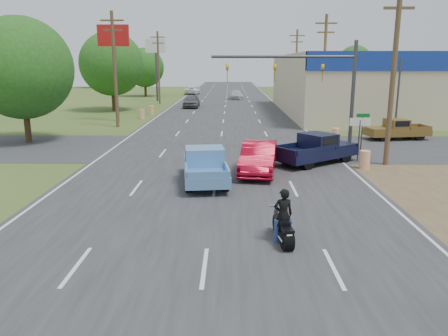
{
  "coord_description": "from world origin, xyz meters",
  "views": [
    {
      "loc": [
        0.72,
        -11.2,
        5.55
      ],
      "look_at": [
        0.45,
        6.61,
        1.3
      ],
      "focal_mm": 35.0,
      "sensor_mm": 36.0,
      "label": 1
    }
  ],
  "objects_px": {
    "red_convertible": "(259,158)",
    "motorcycle": "(283,229)",
    "blue_pickup": "(205,165)",
    "distant_car_grey": "(191,101)",
    "brown_pickup": "(396,129)",
    "rider": "(283,218)",
    "distant_car_white": "(192,91)",
    "navy_pickup": "(318,148)",
    "distant_car_silver": "(236,95)"
  },
  "relations": [
    {
      "from": "red_convertible",
      "to": "distant_car_silver",
      "type": "xyz_separation_m",
      "value": [
        -0.59,
        49.24,
        -0.08
      ]
    },
    {
      "from": "blue_pickup",
      "to": "distant_car_grey",
      "type": "bearing_deg",
      "value": 89.41
    },
    {
      "from": "blue_pickup",
      "to": "distant_car_grey",
      "type": "xyz_separation_m",
      "value": [
        -3.89,
        36.85,
        -0.02
      ]
    },
    {
      "from": "rider",
      "to": "blue_pickup",
      "type": "distance_m",
      "value": 7.9
    },
    {
      "from": "blue_pickup",
      "to": "navy_pickup",
      "type": "xyz_separation_m",
      "value": [
        6.23,
        4.22,
        0.01
      ]
    },
    {
      "from": "navy_pickup",
      "to": "rider",
      "type": "bearing_deg",
      "value": -52.87
    },
    {
      "from": "brown_pickup",
      "to": "rider",
      "type": "bearing_deg",
      "value": 141.97
    },
    {
      "from": "motorcycle",
      "to": "navy_pickup",
      "type": "height_order",
      "value": "navy_pickup"
    },
    {
      "from": "red_convertible",
      "to": "distant_car_silver",
      "type": "height_order",
      "value": "red_convertible"
    },
    {
      "from": "red_convertible",
      "to": "brown_pickup",
      "type": "relative_size",
      "value": 1.01
    },
    {
      "from": "distant_car_white",
      "to": "navy_pickup",
      "type": "bearing_deg",
      "value": 107.87
    },
    {
      "from": "red_convertible",
      "to": "motorcycle",
      "type": "relative_size",
      "value": 2.38
    },
    {
      "from": "distant_car_grey",
      "to": "distant_car_white",
      "type": "distance_m",
      "value": 25.25
    },
    {
      "from": "red_convertible",
      "to": "distant_car_silver",
      "type": "relative_size",
      "value": 0.98
    },
    {
      "from": "red_convertible",
      "to": "distant_car_silver",
      "type": "bearing_deg",
      "value": 98.81
    },
    {
      "from": "brown_pickup",
      "to": "distant_car_white",
      "type": "bearing_deg",
      "value": 12.1
    },
    {
      "from": "distant_car_white",
      "to": "blue_pickup",
      "type": "bearing_deg",
      "value": 101.45
    },
    {
      "from": "rider",
      "to": "distant_car_white",
      "type": "distance_m",
      "value": 69.93
    },
    {
      "from": "distant_car_grey",
      "to": "distant_car_white",
      "type": "relative_size",
      "value": 0.96
    },
    {
      "from": "distant_car_grey",
      "to": "red_convertible",
      "type": "bearing_deg",
      "value": -79.44
    },
    {
      "from": "blue_pickup",
      "to": "brown_pickup",
      "type": "relative_size",
      "value": 1.08
    },
    {
      "from": "navy_pickup",
      "to": "red_convertible",
      "type": "bearing_deg",
      "value": -92.34
    },
    {
      "from": "navy_pickup",
      "to": "brown_pickup",
      "type": "bearing_deg",
      "value": 100.78
    },
    {
      "from": "blue_pickup",
      "to": "distant_car_silver",
      "type": "distance_m",
      "value": 51.08
    },
    {
      "from": "brown_pickup",
      "to": "distant_car_white",
      "type": "height_order",
      "value": "brown_pickup"
    },
    {
      "from": "distant_car_grey",
      "to": "distant_car_silver",
      "type": "height_order",
      "value": "distant_car_grey"
    },
    {
      "from": "motorcycle",
      "to": "navy_pickup",
      "type": "relative_size",
      "value": 0.39
    },
    {
      "from": "blue_pickup",
      "to": "navy_pickup",
      "type": "distance_m",
      "value": 7.52
    },
    {
      "from": "brown_pickup",
      "to": "motorcycle",
      "type": "bearing_deg",
      "value": 142.04
    },
    {
      "from": "brown_pickup",
      "to": "distant_car_silver",
      "type": "bearing_deg",
      "value": 7.24
    },
    {
      "from": "distant_car_grey",
      "to": "distant_car_silver",
      "type": "xyz_separation_m",
      "value": [
        6.0,
        14.18,
        -0.11
      ]
    },
    {
      "from": "blue_pickup",
      "to": "brown_pickup",
      "type": "xyz_separation_m",
      "value": [
        13.66,
        12.35,
        -0.07
      ]
    },
    {
      "from": "distant_car_silver",
      "to": "navy_pickup",
      "type": "bearing_deg",
      "value": -86.71
    },
    {
      "from": "motorcycle",
      "to": "distant_car_white",
      "type": "relative_size",
      "value": 0.4
    },
    {
      "from": "red_convertible",
      "to": "rider",
      "type": "distance_m",
      "value": 9.15
    },
    {
      "from": "motorcycle",
      "to": "brown_pickup",
      "type": "height_order",
      "value": "brown_pickup"
    },
    {
      "from": "blue_pickup",
      "to": "distant_car_white",
      "type": "xyz_separation_m",
      "value": [
        -5.89,
        62.03,
        -0.14
      ]
    },
    {
      "from": "red_convertible",
      "to": "rider",
      "type": "xyz_separation_m",
      "value": [
        0.19,
        -9.15,
        0.03
      ]
    },
    {
      "from": "motorcycle",
      "to": "brown_pickup",
      "type": "relative_size",
      "value": 0.42
    },
    {
      "from": "motorcycle",
      "to": "blue_pickup",
      "type": "xyz_separation_m",
      "value": [
        -2.9,
        7.4,
        0.39
      ]
    },
    {
      "from": "motorcycle",
      "to": "distant_car_white",
      "type": "bearing_deg",
      "value": 89.31
    },
    {
      "from": "navy_pickup",
      "to": "distant_car_grey",
      "type": "xyz_separation_m",
      "value": [
        -10.12,
        32.64,
        -0.03
      ]
    },
    {
      "from": "brown_pickup",
      "to": "navy_pickup",
      "type": "bearing_deg",
      "value": 128.2
    },
    {
      "from": "rider",
      "to": "blue_pickup",
      "type": "height_order",
      "value": "blue_pickup"
    },
    {
      "from": "red_convertible",
      "to": "distant_car_grey",
      "type": "xyz_separation_m",
      "value": [
        -6.59,
        35.06,
        0.03
      ]
    },
    {
      "from": "red_convertible",
      "to": "distant_car_white",
      "type": "relative_size",
      "value": 0.96
    },
    {
      "from": "blue_pickup",
      "to": "brown_pickup",
      "type": "distance_m",
      "value": 18.42
    },
    {
      "from": "red_convertible",
      "to": "navy_pickup",
      "type": "bearing_deg",
      "value": 42.58
    },
    {
      "from": "rider",
      "to": "brown_pickup",
      "type": "bearing_deg",
      "value": -126.56
    },
    {
      "from": "motorcycle",
      "to": "distant_car_silver",
      "type": "bearing_deg",
      "value": 82.86
    }
  ]
}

